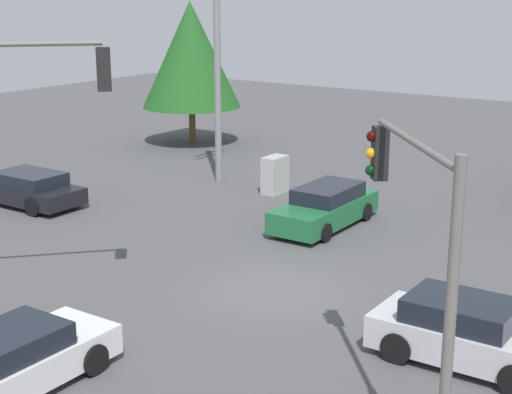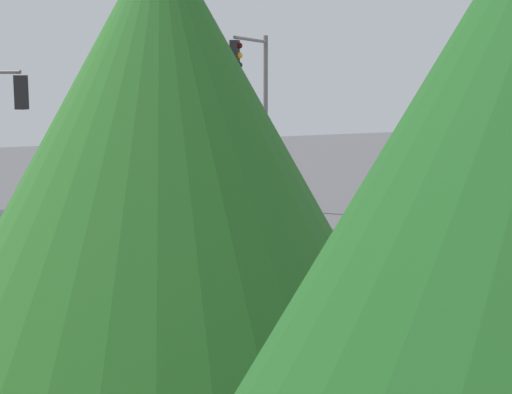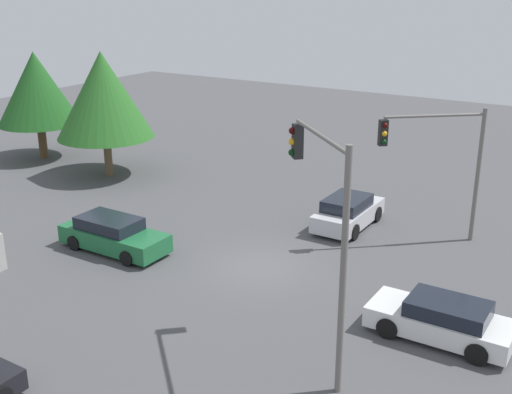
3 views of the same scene
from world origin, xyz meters
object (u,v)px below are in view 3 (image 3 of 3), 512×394
at_px(sedan_silver, 348,212).
at_px(traffic_signal_main, 439,152).
at_px(sedan_white, 442,320).
at_px(traffic_signal_cross, 324,210).
at_px(sedan_green, 113,235).

distance_m(sedan_silver, traffic_signal_main, 5.04).
bearing_deg(sedan_white, traffic_signal_cross, 139.38).
bearing_deg(sedan_white, sedan_green, 91.52).
xyz_separation_m(sedan_white, traffic_signal_cross, (2.70, 3.15, 4.12)).
relative_size(sedan_white, traffic_signal_main, 0.77).
height_order(sedan_green, traffic_signal_cross, traffic_signal_cross).
distance_m(sedan_green, traffic_signal_main, 13.86).
bearing_deg(traffic_signal_cross, sedan_green, 29.08).
xyz_separation_m(sedan_silver, traffic_signal_cross, (-3.76, 10.38, 4.07)).
height_order(sedan_silver, traffic_signal_main, traffic_signal_main).
distance_m(traffic_signal_main, traffic_signal_cross, 10.63).
bearing_deg(traffic_signal_cross, traffic_signal_main, -46.81).
bearing_deg(sedan_green, traffic_signal_cross, 75.69).
distance_m(sedan_green, sedan_silver, 10.44).
bearing_deg(traffic_signal_main, traffic_signal_cross, 49.26).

